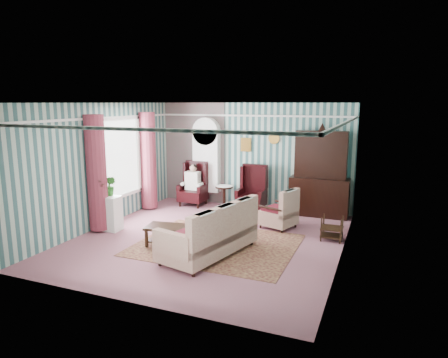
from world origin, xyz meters
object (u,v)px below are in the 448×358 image
at_px(wingback_right, 251,189).
at_px(sofa, 209,230).
at_px(wingback_left, 193,184).
at_px(dresser_hutch, 320,171).
at_px(plant_stand, 109,213).
at_px(seated_woman, 193,185).
at_px(nest_table, 332,228).
at_px(bookcase, 206,165).
at_px(coffee_table, 169,236).
at_px(floral_armchair, 279,208).
at_px(round_side_table, 224,197).

distance_m(wingback_right, sofa, 3.30).
height_order(wingback_left, sofa, wingback_left).
xyz_separation_m(dresser_hutch, plant_stand, (-4.30, -3.02, -0.78)).
bearing_deg(wingback_right, seated_woman, 180.00).
height_order(nest_table, sofa, sofa).
distance_m(bookcase, coffee_table, 3.72).
height_order(dresser_hutch, seated_woman, dresser_hutch).
bearing_deg(sofa, floral_armchair, -7.01).
relative_size(plant_stand, coffee_table, 0.87).
distance_m(round_side_table, floral_armchair, 2.29).
height_order(bookcase, wingback_left, bookcase).
bearing_deg(seated_woman, dresser_hutch, 4.41).
bearing_deg(floral_armchair, coffee_table, 157.97).
distance_m(bookcase, floral_armchair, 3.02).
distance_m(bookcase, sofa, 4.11).
distance_m(dresser_hutch, coffee_table, 4.34).
height_order(round_side_table, plant_stand, plant_stand).
xyz_separation_m(nest_table, plant_stand, (-4.87, -1.20, 0.13)).
relative_size(bookcase, plant_stand, 2.80).
relative_size(wingback_left, coffee_table, 1.35).
height_order(plant_stand, sofa, sofa).
bearing_deg(bookcase, dresser_hutch, -2.11).
relative_size(nest_table, sofa, 0.25).
bearing_deg(floral_armchair, bookcase, 78.65).
height_order(dresser_hutch, sofa, dresser_hutch).
distance_m(wingback_right, coffee_table, 3.25).
xyz_separation_m(wingback_left, nest_table, (4.07, -1.55, -0.35)).
height_order(bookcase, sofa, bookcase).
relative_size(wingback_left, sofa, 0.59).
distance_m(wingback_right, floral_armchair, 1.54).
xyz_separation_m(dresser_hutch, round_side_table, (-2.60, -0.12, -0.88)).
relative_size(bookcase, dresser_hutch, 0.95).
bearing_deg(sofa, wingback_left, 44.59).
relative_size(wingback_left, floral_armchair, 1.28).
bearing_deg(dresser_hutch, nest_table, -72.61).
relative_size(wingback_left, nest_table, 2.31).
bearing_deg(floral_armchair, seated_woman, 87.50).
height_order(dresser_hutch, nest_table, dresser_hutch).
bearing_deg(seated_woman, floral_armchair, -22.03).
relative_size(seated_woman, nest_table, 2.19).
bearing_deg(round_side_table, sofa, -72.75).
distance_m(wingback_right, plant_stand, 3.76).
xyz_separation_m(wingback_left, floral_armchair, (2.79, -1.13, -0.14)).
distance_m(dresser_hutch, wingback_left, 3.55).
bearing_deg(plant_stand, nest_table, 13.84).
bearing_deg(round_side_table, wingback_right, -10.01).
distance_m(seated_woman, floral_armchair, 3.01).
relative_size(bookcase, wingback_left, 1.79).
xyz_separation_m(plant_stand, coffee_table, (1.80, -0.39, -0.19)).
bearing_deg(dresser_hutch, round_side_table, -177.36).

